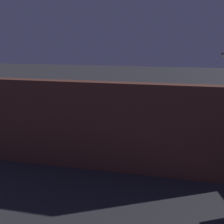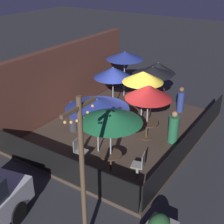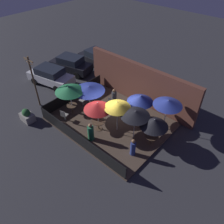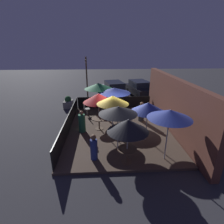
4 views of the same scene
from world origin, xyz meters
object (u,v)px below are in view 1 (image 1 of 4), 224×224
at_px(patio_umbrella_5, 161,94).
at_px(patron_1, 141,135).
at_px(patron_0, 121,107).
at_px(patio_umbrella_4, 83,101).
at_px(patio_chair_0, 137,131).
at_px(patio_umbrella_6, 39,95).
at_px(patio_umbrella_2, 54,94).
at_px(patio_umbrella_1, 124,88).
at_px(patron_2, 72,109).
at_px(patio_umbrella_3, 77,89).
at_px(planter_box, 200,108).
at_px(patio_umbrella_0, 176,87).
at_px(patio_chair_1, 179,125).
at_px(patio_umbrella_7, 102,87).
at_px(dining_table_1, 123,113).
at_px(dining_table_2, 56,117).
at_px(dining_table_0, 173,116).
at_px(patio_chair_2, 167,111).

xyz_separation_m(patio_umbrella_5, patron_1, (0.76, 1.83, -1.36)).
xyz_separation_m(patio_umbrella_5, patron_0, (2.20, -2.05, -1.38)).
xyz_separation_m(patio_umbrella_4, patio_chair_0, (-2.41, -0.38, -1.39)).
bearing_deg(patio_umbrella_6, patio_umbrella_2, -83.70).
bearing_deg(patio_umbrella_4, patio_umbrella_6, 14.32).
xyz_separation_m(patio_umbrella_1, patio_umbrella_4, (1.47, 2.57, -0.11)).
distance_m(patio_umbrella_2, patron_2, 1.94).
xyz_separation_m(patio_umbrella_3, planter_box, (-6.80, -3.65, -1.74)).
relative_size(patio_umbrella_0, patio_chair_1, 2.50).
bearing_deg(patio_chair_0, planter_box, -59.71).
xyz_separation_m(patio_chair_1, patron_0, (3.15, -2.17, 0.08)).
distance_m(patio_umbrella_6, patron_2, 3.61).
height_order(patio_umbrella_1, patio_umbrella_7, patio_umbrella_7).
relative_size(patio_umbrella_0, dining_table_1, 2.55).
distance_m(patio_umbrella_0, dining_table_2, 6.45).
distance_m(patio_chair_0, planter_box, 6.07).
bearing_deg(dining_table_1, patio_chair_1, 157.88).
relative_size(patio_umbrella_2, patio_umbrella_5, 0.91).
distance_m(patio_umbrella_2, patio_umbrella_6, 1.82).
xyz_separation_m(dining_table_0, patio_chair_2, (0.26, -0.96, -0.05)).
xyz_separation_m(patio_umbrella_4, patron_1, (-2.60, 0.30, -1.29)).
bearing_deg(patron_0, patron_2, 3.47).
bearing_deg(patio_chair_1, patio_umbrella_6, 99.46).
bearing_deg(patio_umbrella_2, patio_umbrella_1, -159.94).
height_order(patio_umbrella_2, planter_box, patio_umbrella_2).
bearing_deg(patio_umbrella_6, patio_umbrella_0, -152.67).
xyz_separation_m(patio_umbrella_4, dining_table_1, (-1.47, -2.57, -1.33)).
xyz_separation_m(patio_umbrella_2, dining_table_1, (-3.43, -1.25, -1.25)).
bearing_deg(patio_umbrella_7, patio_umbrella_4, 74.83).
relative_size(patio_umbrella_3, patron_2, 1.81).
height_order(patio_umbrella_2, patio_umbrella_6, patio_umbrella_6).
bearing_deg(patio_umbrella_3, patron_1, 150.55).
distance_m(patio_umbrella_3, dining_table_2, 1.92).
distance_m(patio_chair_1, planter_box, 4.21).
bearing_deg(patron_0, patio_umbrella_1, 93.64).
distance_m(dining_table_2, planter_box, 8.91).
bearing_deg(dining_table_2, patron_2, -104.08).
bearing_deg(dining_table_1, patron_1, 111.58).
height_order(patio_umbrella_3, patron_2, patio_umbrella_3).
height_order(dining_table_0, patio_chair_2, patio_chair_2).
xyz_separation_m(patio_chair_0, patron_1, (-0.19, 0.68, 0.10)).
xyz_separation_m(patio_umbrella_7, patron_0, (-0.68, -1.79, -1.58)).
distance_m(patio_umbrella_3, dining_table_0, 5.26).
xyz_separation_m(patio_umbrella_5, dining_table_0, (-0.79, -1.08, -1.42)).
bearing_deg(patron_0, patio_chair_1, 132.54).
xyz_separation_m(patio_chair_2, patron_0, (2.73, -0.00, 0.09)).
bearing_deg(patron_1, patio_umbrella_7, -164.58).
relative_size(patio_umbrella_1, patio_chair_0, 2.47).
distance_m(dining_table_2, patio_chair_2, 6.28).
xyz_separation_m(patio_umbrella_7, patron_2, (2.09, -0.97, -1.60)).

